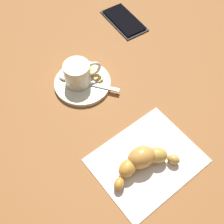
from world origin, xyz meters
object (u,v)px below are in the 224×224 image
at_px(saucer, 83,83).
at_px(napkin, 147,160).
at_px(espresso_cup, 78,73).
at_px(sugar_packet, 93,73).
at_px(croissant, 142,160).
at_px(teaspoon, 79,81).
at_px(cell_phone, 124,20).

distance_m(saucer, napkin, 0.23).
bearing_deg(espresso_cup, sugar_packet, -94.41).
distance_m(saucer, croissant, 0.23).
xyz_separation_m(espresso_cup, croissant, (-0.24, 0.03, -0.01)).
distance_m(teaspoon, croissant, 0.24).
bearing_deg(napkin, croissant, 92.61).
relative_size(napkin, cell_phone, 1.40).
height_order(saucer, espresso_cup, espresso_cup).
relative_size(espresso_cup, croissant, 0.60).
bearing_deg(napkin, cell_phone, -35.03).
relative_size(sugar_packet, cell_phone, 0.44).
relative_size(teaspoon, cell_phone, 0.90).
height_order(saucer, sugar_packet, sugar_packet).
xyz_separation_m(saucer, sugar_packet, (0.00, -0.03, 0.01)).
xyz_separation_m(espresso_cup, napkin, (-0.23, 0.01, -0.04)).
bearing_deg(sugar_packet, teaspoon, 90.58).
distance_m(napkin, croissant, 0.03).
bearing_deg(napkin, sugar_packet, -12.15).
bearing_deg(teaspoon, cell_phone, -66.20).
bearing_deg(croissant, napkin, -87.39).
relative_size(espresso_cup, sugar_packet, 1.35).
bearing_deg(saucer, croissant, 171.92).
height_order(teaspoon, sugar_packet, teaspoon).
relative_size(espresso_cup, cell_phone, 0.59).
xyz_separation_m(sugar_packet, napkin, (-0.23, 0.05, -0.01)).
distance_m(saucer, teaspoon, 0.01).
relative_size(teaspoon, sugar_packet, 2.05).
bearing_deg(cell_phone, teaspoon, 113.80).
distance_m(teaspoon, sugar_packet, 0.04).
relative_size(espresso_cup, teaspoon, 0.66).
bearing_deg(saucer, sugar_packet, -85.31).
distance_m(teaspoon, napkin, 0.23).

